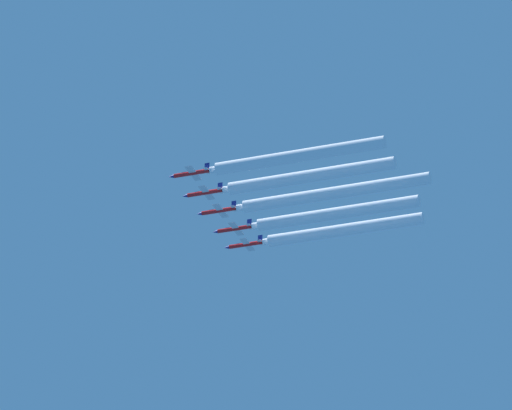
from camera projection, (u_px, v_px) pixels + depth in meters
The scene contains 10 objects.
jet_far_left at pixel (190, 173), 457.73m from camera, with size 7.27×10.59×2.55m.
jet_inner_left at pixel (204, 193), 466.54m from camera, with size 7.27×10.59×2.55m.
jet_center at pixel (218, 211), 474.75m from camera, with size 7.27×10.59×2.55m.
jet_inner_right at pixel (233, 229), 482.57m from camera, with size 7.27×10.59×2.55m.
jet_far_right at pixel (245, 245), 491.12m from camera, with size 7.27×10.59×2.55m.
smoke_trail_far_left at pixel (296, 156), 450.37m from camera, with size 2.96×42.17×2.96m.
smoke_trail_inner_left at pixel (308, 176), 459.17m from camera, with size 2.96×42.22×2.96m.
smoke_trail_center at pixel (332, 193), 466.56m from camera, with size 2.96×48.05×2.96m.
smoke_trail_inner_right at pixel (335, 214), 475.20m from camera, with size 2.96×42.24×2.96m.
smoke_trail_far_right at pixel (342, 230), 483.90m from camera, with size 2.96×41.20×2.96m.
Camera 1 is at (-396.87, -142.70, 1.92)m, focal length 137.66 mm.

